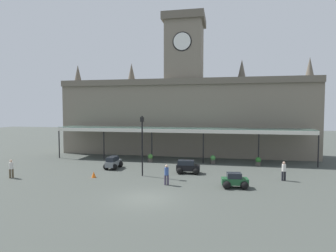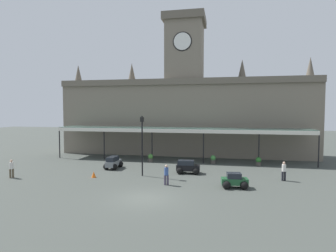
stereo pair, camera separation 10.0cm
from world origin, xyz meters
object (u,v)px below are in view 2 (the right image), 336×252
object	(u,v)px
car_green_sedan	(234,181)
planter_near_kerb	(258,161)
planter_forecourt_centre	(151,158)
planter_by_canopy	(213,159)
car_black_estate	(188,168)
victorian_lamppost	(142,139)
traffic_cone	(94,174)
pedestrian_beside_cars	(284,170)
pedestrian_near_entrance	(11,168)
pedestrian_crossing_forecourt	(166,174)
car_grey_estate	(113,163)

from	to	relation	value
car_green_sedan	planter_near_kerb	size ratio (longest dim) A/B	2.23
planter_forecourt_centre	planter_by_canopy	size ratio (longest dim) A/B	1.00
car_black_estate	planter_forecourt_centre	size ratio (longest dim) A/B	2.39
victorian_lamppost	traffic_cone	world-z (taller)	victorian_lamppost
planter_forecourt_centre	planter_near_kerb	size ratio (longest dim) A/B	1.00
victorian_lamppost	planter_forecourt_centre	bearing A→B (deg)	98.39
car_black_estate	pedestrian_beside_cars	xyz separation A→B (m)	(8.53, -1.16, 0.34)
pedestrian_near_entrance	pedestrian_crossing_forecourt	bearing A→B (deg)	1.62
planter_by_canopy	car_grey_estate	bearing A→B (deg)	-155.45
pedestrian_near_entrance	planter_forecourt_centre	world-z (taller)	pedestrian_near_entrance
planter_forecourt_centre	traffic_cone	bearing A→B (deg)	-111.09
traffic_cone	car_grey_estate	bearing A→B (deg)	86.78
car_grey_estate	car_black_estate	xyz separation A→B (m)	(7.96, -0.72, 0.00)
car_black_estate	planter_near_kerb	world-z (taller)	car_black_estate
car_black_estate	pedestrian_beside_cars	distance (m)	8.62
pedestrian_beside_cars	planter_forecourt_centre	size ratio (longest dim) A/B	1.74
car_grey_estate	planter_near_kerb	distance (m)	15.74
car_green_sedan	car_grey_estate	size ratio (longest dim) A/B	0.94
pedestrian_crossing_forecourt	victorian_lamppost	size ratio (longest dim) A/B	0.30
car_green_sedan	traffic_cone	size ratio (longest dim) A/B	3.85
planter_near_kerb	victorian_lamppost	bearing A→B (deg)	-148.27
car_black_estate	planter_by_canopy	bearing A→B (deg)	67.42
car_grey_estate	victorian_lamppost	bearing A→B (deg)	-32.94
pedestrian_crossing_forecourt	planter_forecourt_centre	distance (m)	10.16
car_black_estate	pedestrian_near_entrance	world-z (taller)	pedestrian_near_entrance
car_grey_estate	planter_by_canopy	size ratio (longest dim) A/B	2.37
car_grey_estate	planter_forecourt_centre	distance (m)	5.11
victorian_lamppost	planter_by_canopy	world-z (taller)	victorian_lamppost
pedestrian_near_entrance	victorian_lamppost	size ratio (longest dim) A/B	0.30
pedestrian_near_entrance	victorian_lamppost	distance (m)	12.06
car_grey_estate	pedestrian_near_entrance	bearing A→B (deg)	-142.96
victorian_lamppost	planter_by_canopy	xyz separation A→B (m)	(6.26, 7.21, -2.95)
car_black_estate	pedestrian_crossing_forecourt	world-z (taller)	pedestrian_crossing_forecourt
pedestrian_crossing_forecourt	planter_forecourt_centre	world-z (taller)	pedestrian_crossing_forecourt
car_green_sedan	planter_by_canopy	size ratio (longest dim) A/B	2.23
car_green_sedan	pedestrian_near_entrance	world-z (taller)	pedestrian_near_entrance
car_grey_estate	victorian_lamppost	xyz separation A→B (m)	(3.93, -2.55, 2.87)
car_black_estate	planter_near_kerb	xyz separation A→B (m)	(7.17, 5.09, -0.07)
planter_by_canopy	car_black_estate	bearing A→B (deg)	-112.58
car_black_estate	pedestrian_crossing_forecourt	distance (m)	4.66
victorian_lamppost	planter_near_kerb	world-z (taller)	victorian_lamppost
pedestrian_crossing_forecourt	pedestrian_beside_cars	bearing A→B (deg)	18.93
car_green_sedan	pedestrian_near_entrance	size ratio (longest dim) A/B	1.28
pedestrian_crossing_forecourt	traffic_cone	xyz separation A→B (m)	(-7.00, 1.18, -0.63)
pedestrian_near_entrance	planter_near_kerb	xyz separation A→B (m)	(22.57, 9.99, -0.42)
traffic_cone	car_green_sedan	bearing A→B (deg)	-4.26
car_grey_estate	pedestrian_near_entrance	xyz separation A→B (m)	(-7.45, -5.62, 0.34)
victorian_lamppost	planter_forecourt_centre	xyz separation A→B (m)	(-0.99, 6.73, -2.95)
pedestrian_near_entrance	planter_by_canopy	distance (m)	20.42
victorian_lamppost	planter_near_kerb	bearing A→B (deg)	31.73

